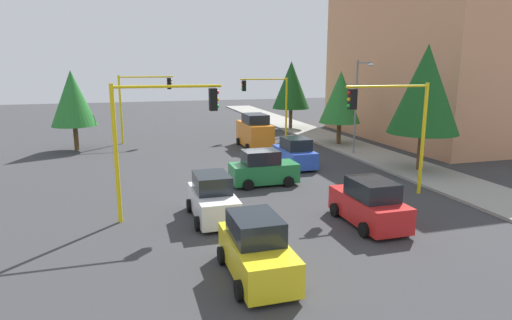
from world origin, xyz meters
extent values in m
plane|color=#353538|center=(0.00, 0.00, 0.00)|extent=(120.00, 120.00, 0.00)
cube|color=gray|center=(-5.00, 10.50, 0.07)|extent=(80.00, 4.00, 0.15)
cube|color=silver|center=(12.30, -3.00, 0.01)|extent=(2.20, 0.36, 0.01)
cone|color=silver|center=(11.00, -3.00, 0.01)|extent=(0.01, 1.10, 1.10)
cube|color=tan|center=(-9.24, 18.50, 6.86)|extent=(19.90, 9.00, 13.72)
cylinder|color=yellow|center=(6.00, -7.50, 2.94)|extent=(0.18, 0.18, 5.87)
cylinder|color=yellow|center=(6.00, -5.25, 5.72)|extent=(0.12, 4.50, 0.12)
cube|color=black|center=(6.00, -3.36, 5.14)|extent=(0.36, 0.32, 0.96)
sphere|color=red|center=(6.00, -3.18, 5.44)|extent=(0.18, 0.18, 0.18)
sphere|color=yellow|center=(6.00, -3.18, 5.14)|extent=(0.18, 0.18, 0.18)
sphere|color=green|center=(6.00, -3.18, 4.84)|extent=(0.18, 0.18, 0.18)
cylinder|color=yellow|center=(-14.00, -7.50, 2.90)|extent=(0.18, 0.18, 5.81)
cylinder|color=yellow|center=(-14.00, -5.25, 5.66)|extent=(0.12, 4.50, 0.12)
cube|color=black|center=(-14.00, -3.36, 5.08)|extent=(0.36, 0.32, 0.96)
sphere|color=red|center=(-14.00, -3.18, 5.38)|extent=(0.18, 0.18, 0.18)
sphere|color=yellow|center=(-14.00, -3.18, 5.08)|extent=(0.18, 0.18, 0.18)
sphere|color=green|center=(-14.00, -3.18, 4.78)|extent=(0.18, 0.18, 0.18)
cylinder|color=yellow|center=(6.00, 7.50, 2.87)|extent=(0.18, 0.18, 5.74)
cylinder|color=yellow|center=(6.00, 5.25, 5.59)|extent=(0.12, 4.50, 0.12)
cube|color=black|center=(6.00, 3.36, 5.01)|extent=(0.36, 0.32, 0.96)
sphere|color=red|center=(6.00, 3.18, 5.31)|extent=(0.18, 0.18, 0.18)
sphere|color=yellow|center=(6.00, 3.18, 5.01)|extent=(0.18, 0.18, 0.18)
sphere|color=green|center=(6.00, 3.18, 4.71)|extent=(0.18, 0.18, 0.18)
cylinder|color=yellow|center=(-14.00, 7.50, 2.76)|extent=(0.18, 0.18, 5.53)
cylinder|color=yellow|center=(-14.00, 5.25, 5.38)|extent=(0.12, 4.50, 0.12)
cube|color=black|center=(-14.00, 3.36, 4.80)|extent=(0.36, 0.32, 0.96)
sphere|color=red|center=(-14.00, 3.18, 5.10)|extent=(0.18, 0.18, 0.18)
sphere|color=yellow|center=(-14.00, 3.18, 4.80)|extent=(0.18, 0.18, 0.18)
sphere|color=green|center=(-14.00, 3.18, 4.50)|extent=(0.18, 0.18, 0.18)
cylinder|color=slate|center=(-4.00, 9.20, 3.50)|extent=(0.14, 0.14, 7.00)
cylinder|color=slate|center=(-3.10, 9.20, 6.80)|extent=(1.80, 0.10, 0.10)
ellipsoid|color=silver|center=(-2.20, 9.20, 6.65)|extent=(0.56, 0.28, 0.20)
cylinder|color=brown|center=(-12.00, -11.00, 1.08)|extent=(0.36, 0.36, 2.16)
cone|color=#28752D|center=(-12.00, -11.00, 4.11)|extent=(3.45, 3.45, 4.31)
cylinder|color=brown|center=(2.00, 10.50, 1.34)|extent=(0.36, 0.36, 2.69)
cone|color=#19511E|center=(2.00, 10.50, 5.17)|extent=(4.30, 4.30, 5.37)
cylinder|color=brown|center=(-18.00, 9.50, 1.21)|extent=(0.36, 0.36, 2.42)
cone|color=#19511E|center=(-18.00, 9.50, 4.64)|extent=(3.87, 3.87, 4.84)
cylinder|color=brown|center=(-8.00, 10.00, 1.06)|extent=(0.36, 0.36, 2.13)
cone|color=#28752D|center=(-8.00, 10.00, 4.05)|extent=(3.40, 3.40, 4.25)
cube|color=orange|center=(-9.15, 2.93, 1.09)|extent=(4.80, 1.90, 1.85)
cube|color=black|center=(-8.91, 2.93, 2.40)|extent=(2.50, 1.67, 0.76)
cylinder|color=black|center=(-10.63, 1.92, 0.30)|extent=(0.60, 0.20, 0.60)
cylinder|color=black|center=(-10.63, 3.94, 0.30)|extent=(0.60, 0.20, 0.60)
cylinder|color=black|center=(-7.66, 1.92, 0.30)|extent=(0.60, 0.20, 0.60)
cylinder|color=black|center=(-7.66, 3.94, 0.30)|extent=(0.60, 0.20, 0.60)
cube|color=white|center=(6.72, -3.60, 0.69)|extent=(3.89, 1.64, 1.05)
cube|color=black|center=(6.53, -3.60, 1.60)|extent=(2.02, 1.44, 0.76)
cylinder|color=black|center=(7.93, -2.72, 0.30)|extent=(0.60, 0.20, 0.60)
cylinder|color=black|center=(7.93, -4.48, 0.30)|extent=(0.60, 0.20, 0.60)
cylinder|color=black|center=(5.52, -2.72, 0.30)|extent=(0.60, 0.20, 0.60)
cylinder|color=black|center=(5.52, -4.48, 0.30)|extent=(0.60, 0.20, 0.60)
cube|color=#1E7238|center=(2.00, 0.22, 0.69)|extent=(1.71, 3.73, 1.05)
cube|color=black|center=(2.00, 0.03, 1.60)|extent=(1.50, 1.94, 0.76)
cylinder|color=black|center=(1.09, 1.37, 0.30)|extent=(0.20, 0.60, 0.60)
cylinder|color=black|center=(2.91, 1.37, 0.30)|extent=(0.20, 0.60, 0.60)
cylinder|color=black|center=(1.09, -0.94, 0.30)|extent=(0.20, 0.60, 0.60)
cylinder|color=black|center=(2.91, -0.94, 0.30)|extent=(0.20, 0.60, 0.60)
cube|color=red|center=(9.22, 2.56, 0.69)|extent=(4.05, 1.71, 1.05)
cube|color=black|center=(9.43, 2.56, 1.60)|extent=(2.11, 1.50, 0.76)
cylinder|color=black|center=(7.97, 1.64, 0.30)|extent=(0.60, 0.20, 0.60)
cylinder|color=black|center=(7.97, 3.47, 0.30)|extent=(0.60, 0.20, 0.60)
cylinder|color=black|center=(10.48, 1.64, 0.30)|extent=(0.60, 0.20, 0.60)
cylinder|color=black|center=(10.48, 3.47, 0.30)|extent=(0.60, 0.20, 0.60)
cube|color=yellow|center=(12.38, -3.29, 0.69)|extent=(3.92, 1.65, 1.05)
cube|color=black|center=(12.19, -3.29, 1.60)|extent=(2.04, 1.45, 0.76)
cylinder|color=black|center=(13.60, -2.41, 0.30)|extent=(0.60, 0.20, 0.60)
cylinder|color=black|center=(13.60, -4.18, 0.30)|extent=(0.60, 0.20, 0.60)
cylinder|color=black|center=(11.17, -2.41, 0.30)|extent=(0.60, 0.20, 0.60)
cylinder|color=black|center=(11.17, -4.18, 0.30)|extent=(0.60, 0.20, 0.60)
cube|color=blue|center=(-1.61, 3.49, 0.69)|extent=(3.91, 1.76, 1.05)
cube|color=black|center=(-1.41, 3.49, 1.60)|extent=(2.03, 1.55, 0.76)
cylinder|color=black|center=(-2.82, 2.55, 0.30)|extent=(0.60, 0.20, 0.60)
cylinder|color=black|center=(-2.82, 4.43, 0.30)|extent=(0.60, 0.20, 0.60)
cylinder|color=black|center=(-0.40, 2.55, 0.30)|extent=(0.60, 0.20, 0.60)
cylinder|color=black|center=(-0.40, 4.43, 0.30)|extent=(0.60, 0.20, 0.60)
camera|label=1|loc=(24.47, -6.91, 6.54)|focal=30.28mm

